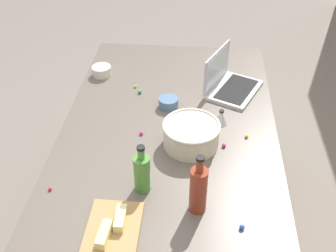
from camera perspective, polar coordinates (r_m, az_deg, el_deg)
ground_plane at (r=2.63m, az=0.00°, el=-16.50°), size 12.00×12.00×0.00m
island_counter at (r=2.28m, az=0.00°, el=-9.91°), size 1.82×1.04×0.90m
laptop at (r=2.28m, az=8.34°, el=5.95°), size 0.37×0.34×0.22m
mixing_bowl_large at (r=1.88m, az=3.19°, el=-1.11°), size 0.26×0.26×0.12m
bottle_soy at (r=1.57m, az=4.20°, el=-8.63°), size 0.07×0.07×0.27m
bottle_olive at (r=1.65m, az=-3.59°, el=-6.41°), size 0.07×0.07×0.23m
cutting_board at (r=1.57m, az=-7.66°, el=-14.39°), size 0.30×0.20×0.02m
butter_stick_left at (r=1.54m, az=-8.79°, el=-14.49°), size 0.11×0.05×0.04m
butter_stick_right at (r=1.58m, az=-6.57°, el=-12.46°), size 0.11×0.04×0.04m
ramekin_small at (r=2.43m, az=-9.11°, el=7.50°), size 0.11×0.11×0.05m
ramekin_medium at (r=2.14m, az=0.07°, el=3.24°), size 0.10×0.10×0.05m
kitchen_timer at (r=2.04m, az=7.31°, el=1.20°), size 0.07×0.07×0.08m
candy_0 at (r=1.77m, az=-15.91°, el=-8.32°), size 0.01×0.01×0.01m
candy_1 at (r=1.97m, az=-3.68°, el=-0.99°), size 0.02×0.02×0.02m
candy_2 at (r=1.91m, az=7.70°, el=-2.66°), size 0.02×0.02×0.02m
candy_3 at (r=2.55m, az=-8.87°, el=8.56°), size 0.02×0.02×0.02m
candy_4 at (r=1.60m, az=10.15°, el=-13.50°), size 0.02×0.02×0.02m
candy_5 at (r=1.98m, az=10.75°, el=-1.38°), size 0.02×0.02×0.02m
candy_6 at (r=2.26m, az=-3.91°, el=4.71°), size 0.02×0.02×0.02m
candy_7 at (r=2.51m, az=-8.88°, el=7.95°), size 0.02×0.02×0.02m
candy_8 at (r=2.31m, az=-4.52°, el=5.45°), size 0.02×0.02×0.02m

